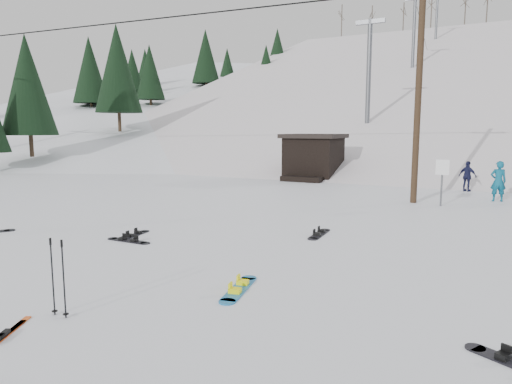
% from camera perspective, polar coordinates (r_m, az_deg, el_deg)
% --- Properties ---
extents(ground, '(200.00, 200.00, 0.00)m').
position_cam_1_polar(ground, '(8.02, -12.60, -14.51)').
color(ground, white).
rests_on(ground, ground).
extents(ski_slope, '(60.00, 85.24, 65.97)m').
position_cam_1_polar(ski_slope, '(62.65, 22.39, -6.64)').
color(ski_slope, silver).
rests_on(ski_slope, ground).
extents(ridge_left, '(47.54, 95.03, 58.38)m').
position_cam_1_polar(ridge_left, '(68.85, -9.60, -4.03)').
color(ridge_left, white).
rests_on(ridge_left, ground).
extents(treeline_left, '(20.00, 64.00, 10.00)m').
position_cam_1_polar(treeline_left, '(60.00, -12.93, 4.75)').
color(treeline_left, black).
rests_on(treeline_left, ground).
extents(treeline_crest, '(50.00, 6.00, 10.00)m').
position_cam_1_polar(treeline_crest, '(91.81, 24.58, 5.24)').
color(treeline_crest, black).
rests_on(treeline_crest, ski_slope).
extents(utility_pole, '(2.00, 0.26, 9.00)m').
position_cam_1_polar(utility_pole, '(19.91, 19.66, 12.17)').
color(utility_pole, '#3A2819').
rests_on(utility_pole, ground).
extents(trail_sign, '(0.50, 0.09, 1.85)m').
position_cam_1_polar(trail_sign, '(19.37, 22.25, 2.07)').
color(trail_sign, '#595B60').
rests_on(trail_sign, ground).
extents(lift_hut, '(3.40, 4.10, 2.75)m').
position_cam_1_polar(lift_hut, '(28.38, 7.19, 4.43)').
color(lift_hut, black).
rests_on(lift_hut, ground).
extents(lift_tower_near, '(2.20, 0.36, 8.00)m').
position_cam_1_polar(lift_tower_near, '(37.03, 13.94, 15.12)').
color(lift_tower_near, '#595B60').
rests_on(lift_tower_near, ski_slope).
extents(lift_tower_mid, '(2.20, 0.36, 8.00)m').
position_cam_1_polar(lift_tower_mid, '(57.46, 19.16, 18.79)').
color(lift_tower_mid, '#595B60').
rests_on(lift_tower_mid, ski_slope).
extents(lift_tower_far, '(2.20, 0.36, 8.00)m').
position_cam_1_polar(lift_tower_far, '(78.21, 21.70, 20.48)').
color(lift_tower_far, '#595B60').
rests_on(lift_tower_far, ski_slope).
extents(hero_snowboard, '(0.58, 1.61, 0.11)m').
position_cam_1_polar(hero_snowboard, '(8.85, -2.15, -11.94)').
color(hero_snowboard, '#1D7BBD').
rests_on(hero_snowboard, ground).
extents(hero_skis, '(0.82, 1.49, 0.08)m').
position_cam_1_polar(hero_skis, '(7.84, -29.31, -15.69)').
color(hero_skis, '#CD4A15').
rests_on(hero_skis, ground).
extents(ski_poles, '(0.36, 0.09, 1.29)m').
position_cam_1_polar(ski_poles, '(8.12, -23.51, -9.73)').
color(ski_poles, black).
rests_on(ski_poles, ground).
extents(board_scatter_a, '(1.42, 0.28, 0.10)m').
position_cam_1_polar(board_scatter_a, '(12.95, -15.65, -5.84)').
color(board_scatter_a, black).
rests_on(board_scatter_a, ground).
extents(board_scatter_b, '(0.41, 1.36, 0.10)m').
position_cam_1_polar(board_scatter_b, '(13.58, -15.01, -5.19)').
color(board_scatter_b, black).
rests_on(board_scatter_b, ground).
extents(board_scatter_f, '(0.35, 1.54, 0.11)m').
position_cam_1_polar(board_scatter_f, '(13.36, 7.91, -5.19)').
color(board_scatter_f, black).
rests_on(board_scatter_f, ground).
extents(skier_teal, '(0.70, 0.55, 1.71)m').
position_cam_1_polar(skier_teal, '(21.75, 28.03, 1.20)').
color(skier_teal, '#0B536F').
rests_on(skier_teal, ground).
extents(skier_navy, '(0.95, 0.67, 1.49)m').
position_cam_1_polar(skier_navy, '(24.60, 24.93, 1.79)').
color(skier_navy, '#17193B').
rests_on(skier_navy, ground).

